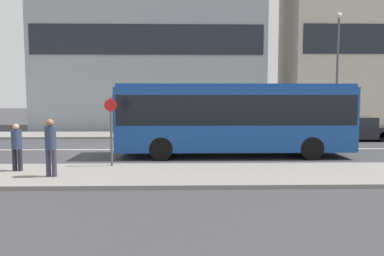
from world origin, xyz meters
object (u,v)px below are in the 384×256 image
at_px(city_bus, 233,115).
at_px(pedestrian_down_pavement, 51,144).
at_px(pedestrian_near_stop, 17,144).
at_px(bus_stop_sign, 111,126).
at_px(street_lamp, 338,62).
at_px(parked_car_0, 353,129).

bearing_deg(city_bus, pedestrian_down_pavement, -144.79).
xyz_separation_m(pedestrian_near_stop, pedestrian_down_pavement, (1.46, -0.92, 0.14)).
height_order(city_bus, pedestrian_down_pavement, city_bus).
xyz_separation_m(city_bus, pedestrian_down_pavement, (-6.33, -4.67, -0.65)).
bearing_deg(bus_stop_sign, street_lamp, 40.01).
height_order(city_bus, street_lamp, street_lamp).
bearing_deg(parked_car_0, city_bus, -144.95).
bearing_deg(bus_stop_sign, parked_car_0, 33.76).
distance_m(parked_car_0, pedestrian_near_stop, 18.26).
bearing_deg(pedestrian_near_stop, street_lamp, 46.11).
distance_m(pedestrian_near_stop, street_lamp, 19.46).
distance_m(city_bus, street_lamp, 11.11).
bearing_deg(pedestrian_down_pavement, parked_car_0, -132.65).
height_order(pedestrian_near_stop, pedestrian_down_pavement, pedestrian_down_pavement).
height_order(pedestrian_down_pavement, bus_stop_sign, bus_stop_sign).
height_order(parked_car_0, pedestrian_near_stop, pedestrian_near_stop).
height_order(city_bus, bus_stop_sign, city_bus).
relative_size(bus_stop_sign, street_lamp, 0.32).
distance_m(bus_stop_sign, street_lamp, 16.53).
distance_m(city_bus, pedestrian_down_pavement, 7.89).
bearing_deg(city_bus, parked_car_0, 33.88).
bearing_deg(bus_stop_sign, city_bus, 31.53).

